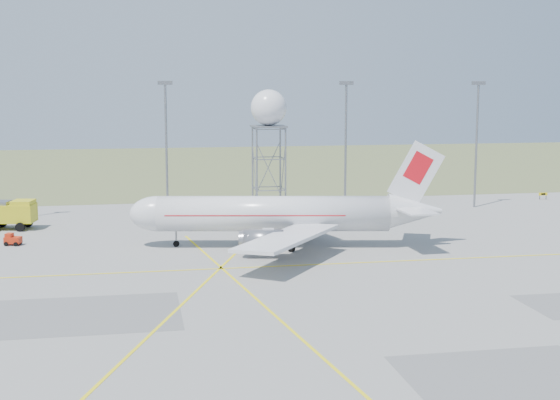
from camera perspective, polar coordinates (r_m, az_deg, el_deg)
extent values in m
plane|color=gray|center=(58.10, 4.72, -11.54)|extent=(400.00, 400.00, 0.00)
cube|color=#4B5D33|center=(194.23, -6.16, 2.46)|extent=(400.00, 120.00, 0.03)
cylinder|color=slate|center=(119.17, -8.31, 3.57)|extent=(0.36, 0.36, 20.00)
cube|color=slate|center=(118.77, -8.41, 8.48)|extent=(2.20, 0.50, 0.60)
cylinder|color=slate|center=(123.44, 4.82, 3.79)|extent=(0.36, 0.36, 20.00)
cube|color=slate|center=(123.06, 4.88, 8.53)|extent=(2.20, 0.50, 0.60)
cylinder|color=slate|center=(130.97, 14.17, 3.82)|extent=(0.36, 0.36, 20.00)
cube|color=slate|center=(130.61, 14.33, 8.29)|extent=(2.20, 0.50, 0.60)
cylinder|color=black|center=(144.06, 18.47, 0.19)|extent=(0.10, 0.10, 0.80)
cylinder|color=black|center=(144.64, 18.89, 0.21)|extent=(0.10, 0.10, 0.80)
cube|color=yellow|center=(144.28, 18.69, 0.42)|extent=(1.60, 0.15, 0.50)
cube|color=black|center=(144.21, 18.70, 0.41)|extent=(0.80, 0.03, 0.30)
cylinder|color=silver|center=(95.96, -0.50, -1.00)|extent=(28.75, 9.39, 4.37)
ellipsoid|color=silver|center=(97.08, -8.92, -0.99)|extent=(7.67, 5.56, 4.37)
cube|color=black|center=(97.19, -9.69, -0.61)|extent=(2.06, 2.66, 1.07)
cone|color=silver|center=(97.40, 9.85, -0.79)|extent=(7.24, 5.48, 4.37)
cube|color=silver|center=(96.79, 9.92, 1.89)|extent=(6.95, 1.58, 8.23)
cube|color=red|center=(96.75, 10.06, 2.34)|extent=(3.77, 1.04, 4.22)
cube|color=silver|center=(100.63, 9.21, -0.17)|extent=(4.52, 6.54, 0.20)
cube|color=silver|center=(93.82, 9.90, -0.80)|extent=(4.52, 6.54, 0.20)
cube|color=silver|center=(105.85, 0.42, -0.72)|extent=(9.79, 18.26, 0.39)
cube|color=silver|center=(86.48, 0.56, -2.77)|extent=(14.59, 17.21, 0.39)
cylinder|color=slate|center=(102.57, -1.09, -1.57)|extent=(4.97, 3.30, 2.51)
cylinder|color=slate|center=(90.11, -1.21, -2.96)|extent=(4.97, 3.30, 2.51)
cube|color=red|center=(95.98, -1.80, -0.94)|extent=(22.31, 8.25, 0.13)
cylinder|color=black|center=(97.43, -7.60, -3.12)|extent=(0.89, 0.89, 0.98)
cube|color=black|center=(96.64, 0.80, -3.14)|extent=(2.25, 6.65, 0.98)
cylinder|color=slate|center=(96.54, 0.80, -2.86)|extent=(0.31, 0.31, 1.97)
cylinder|color=slate|center=(113.52, -1.70, 1.85)|extent=(0.26, 0.26, 13.82)
cylinder|color=slate|center=(114.24, 0.41, 1.90)|extent=(0.26, 0.26, 13.82)
cylinder|color=slate|center=(118.40, 0.02, 2.12)|extent=(0.26, 0.26, 13.82)
cylinder|color=slate|center=(117.70, -2.02, 2.08)|extent=(0.26, 0.26, 13.82)
cube|color=slate|center=(115.39, -0.83, 5.40)|extent=(4.85, 4.85, 0.27)
sphere|color=silver|center=(115.28, -0.83, 6.78)|extent=(5.32, 5.32, 5.32)
cube|color=gold|center=(113.58, -18.27, -0.41)|extent=(3.24, 3.60, 1.59)
cube|color=black|center=(113.32, -17.89, -0.35)|extent=(0.63, 2.92, 1.13)
cube|color=red|center=(103.02, -18.95, -2.78)|extent=(2.22, 1.72, 0.80)
cube|color=red|center=(103.09, -19.19, -2.43)|extent=(1.05, 1.24, 0.44)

